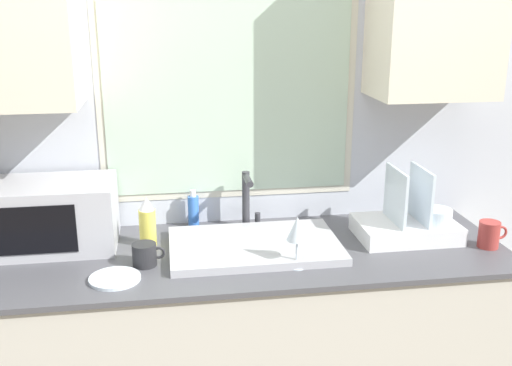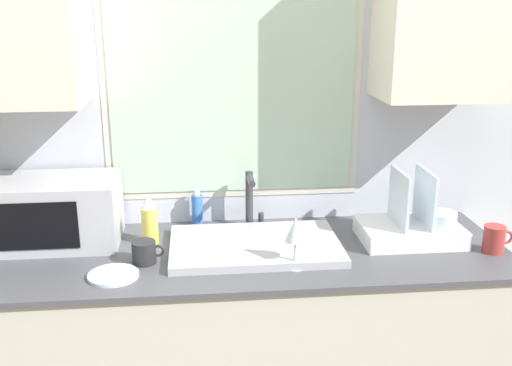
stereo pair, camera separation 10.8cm
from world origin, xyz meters
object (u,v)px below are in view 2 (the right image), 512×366
Objects in this scene: spray_bottle at (149,220)px; microwave at (52,212)px; wine_glass at (296,231)px; soap_bottle at (197,209)px; faucet at (251,196)px; mug_near_sink at (144,252)px; dish_rack at (413,227)px.

microwave is at bearing 173.35° from spray_bottle.
soap_bottle is at bearing 126.65° from wine_glass.
faucet is 0.47× the size of microwave.
soap_bottle is 1.37× the size of mug_near_sink.
soap_bottle is at bearing 61.78° from mug_near_sink.
faucet is 1.50× the size of soap_bottle.
dish_rack is at bearing -17.84° from faucet.
spray_bottle is (-0.41, -0.12, -0.05)m from faucet.
faucet is 0.53m from mug_near_sink.
spray_bottle reaches higher than wine_glass.
dish_rack reaches higher than soap_bottle.
faucet is 0.67m from dish_rack.
soap_bottle is 0.84× the size of wine_glass.
wine_glass reaches higher than mug_near_sink.
mug_near_sink is 0.62× the size of wine_glass.
faucet is 0.43m from wine_glass.
faucet is at bearing 106.46° from wine_glass.
mug_near_sink is (-0.42, -0.31, -0.10)m from faucet.
soap_bottle is at bearing 163.30° from dish_rack.
faucet is 0.62× the size of dish_rack.
microwave is at bearing -166.92° from soap_bottle.
soap_bottle is 0.42m from mug_near_sink.
mug_near_sink is at bearing -143.42° from faucet.
soap_bottle is (0.19, 0.18, -0.02)m from spray_bottle.
microwave is 0.97m from wine_glass.
dish_rack is 2.00× the size of spray_bottle.
microwave is at bearing 174.99° from dish_rack.
wine_glass is at bearing -10.41° from mug_near_sink.
microwave reaches higher than spray_bottle.
dish_rack is at bearing -4.40° from spray_bottle.
microwave reaches higher than faucet.
faucet is 1.23× the size of spray_bottle.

